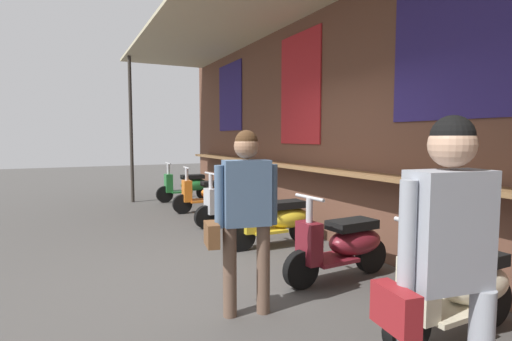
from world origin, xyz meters
The scene contains 10 objects.
ground_plane centered at (0.00, 0.00, 0.00)m, with size 37.93×37.93×0.00m, color #474442.
market_stall_facade centered at (0.01, 1.87, 2.04)m, with size 13.55×2.43×3.68m.
scooter_green centered at (-5.25, 1.08, 0.39)m, with size 0.46×1.40×0.97m.
scooter_orange centered at (-3.67, 1.08, 0.39)m, with size 0.47×1.40×0.97m.
scooter_silver centered at (-2.26, 1.08, 0.39)m, with size 0.49×1.40×0.97m.
scooter_yellow centered at (-0.71, 1.08, 0.39)m, with size 0.46×1.40×0.97m.
scooter_maroon centered at (0.78, 1.08, 0.39)m, with size 0.48×1.40×0.97m.
scooter_cream centered at (2.21, 1.08, 0.39)m, with size 0.46×1.40×0.97m.
shopper_with_handbag centered at (1.11, -0.28, 0.99)m, with size 0.31×0.66×1.64m.
shopper_browsing centered at (2.91, -0.01, 1.02)m, with size 0.32×0.67×1.68m.
Camera 1 is at (4.19, -1.68, 1.57)m, focal length 27.66 mm.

